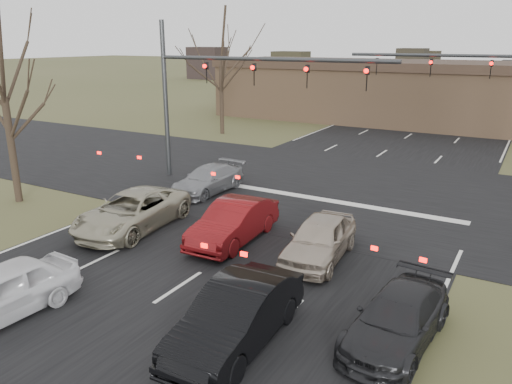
{
  "coord_description": "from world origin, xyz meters",
  "views": [
    {
      "loc": [
        8.58,
        -7.39,
        7.0
      ],
      "look_at": [
        0.42,
        6.88,
        2.0
      ],
      "focal_mm": 35.0,
      "sensor_mm": 36.0,
      "label": 1
    }
  ],
  "objects_px": {
    "building": "(455,94)",
    "car_silver_suv": "(132,211)",
    "car_white_sedan": "(0,293)",
    "car_black_hatch": "(237,316)",
    "car_charcoal_sedan": "(397,319)",
    "car_silver_ahead": "(319,239)",
    "mast_arm_far": "(496,79)",
    "car_red_ahead": "(234,222)",
    "mast_arm_near": "(217,82)",
    "car_grey_ahead": "(208,179)"
  },
  "relations": [
    {
      "from": "building",
      "to": "car_grey_ahead",
      "type": "xyz_separation_m",
      "value": [
        -6.83,
        -26.55,
        -2.04
      ]
    },
    {
      "from": "car_white_sedan",
      "to": "car_grey_ahead",
      "type": "relative_size",
      "value": 0.97
    },
    {
      "from": "building",
      "to": "car_black_hatch",
      "type": "distance_m",
      "value": 36.61
    },
    {
      "from": "car_black_hatch",
      "to": "car_silver_ahead",
      "type": "distance_m",
      "value": 5.5
    },
    {
      "from": "mast_arm_near",
      "to": "car_silver_suv",
      "type": "xyz_separation_m",
      "value": [
        0.71,
        -7.05,
        -4.35
      ]
    },
    {
      "from": "building",
      "to": "mast_arm_near",
      "type": "bearing_deg",
      "value": -106.13
    },
    {
      "from": "mast_arm_far",
      "to": "car_silver_suv",
      "type": "xyz_separation_m",
      "value": [
        -10.7,
        -17.05,
        -4.29
      ]
    },
    {
      "from": "car_silver_suv",
      "to": "car_red_ahead",
      "type": "xyz_separation_m",
      "value": [
        4.02,
        0.92,
        0.01
      ]
    },
    {
      "from": "car_black_hatch",
      "to": "car_silver_suv",
      "type": "bearing_deg",
      "value": 146.53
    },
    {
      "from": "car_charcoal_sedan",
      "to": "car_silver_ahead",
      "type": "height_order",
      "value": "car_silver_ahead"
    },
    {
      "from": "car_silver_suv",
      "to": "car_silver_ahead",
      "type": "xyz_separation_m",
      "value": [
        7.32,
        1.0,
        -0.01
      ]
    },
    {
      "from": "building",
      "to": "car_red_ahead",
      "type": "xyz_separation_m",
      "value": [
        -2.5,
        -31.14,
        -1.93
      ]
    },
    {
      "from": "mast_arm_near",
      "to": "car_grey_ahead",
      "type": "distance_m",
      "value": 4.73
    },
    {
      "from": "car_grey_ahead",
      "to": "car_red_ahead",
      "type": "relative_size",
      "value": 0.97
    },
    {
      "from": "car_red_ahead",
      "to": "car_silver_suv",
      "type": "bearing_deg",
      "value": -169.68
    },
    {
      "from": "mast_arm_near",
      "to": "car_black_hatch",
      "type": "height_order",
      "value": "mast_arm_near"
    },
    {
      "from": "car_black_hatch",
      "to": "car_red_ahead",
      "type": "xyz_separation_m",
      "value": [
        -3.5,
        5.41,
        -0.02
      ]
    },
    {
      "from": "building",
      "to": "mast_arm_near",
      "type": "relative_size",
      "value": 3.5
    },
    {
      "from": "car_silver_suv",
      "to": "car_charcoal_sedan",
      "type": "bearing_deg",
      "value": -18.18
    },
    {
      "from": "car_charcoal_sedan",
      "to": "car_red_ahead",
      "type": "distance_m",
      "value": 7.6
    },
    {
      "from": "mast_arm_far",
      "to": "car_red_ahead",
      "type": "relative_size",
      "value": 2.49
    },
    {
      "from": "car_silver_ahead",
      "to": "mast_arm_far",
      "type": "bearing_deg",
      "value": 73.43
    },
    {
      "from": "car_silver_suv",
      "to": "car_white_sedan",
      "type": "height_order",
      "value": "car_silver_suv"
    },
    {
      "from": "car_silver_suv",
      "to": "car_charcoal_sedan",
      "type": "relative_size",
      "value": 1.24
    },
    {
      "from": "car_black_hatch",
      "to": "car_silver_ahead",
      "type": "bearing_deg",
      "value": 89.48
    },
    {
      "from": "car_silver_suv",
      "to": "mast_arm_near",
      "type": "bearing_deg",
      "value": 90.58
    },
    {
      "from": "car_grey_ahead",
      "to": "car_black_hatch",
      "type": "bearing_deg",
      "value": -49.41
    },
    {
      "from": "car_black_hatch",
      "to": "car_grey_ahead",
      "type": "relative_size",
      "value": 1.06
    },
    {
      "from": "mast_arm_near",
      "to": "car_white_sedan",
      "type": "xyz_separation_m",
      "value": [
        2.23,
        -13.59,
        -4.36
      ]
    },
    {
      "from": "car_red_ahead",
      "to": "building",
      "type": "bearing_deg",
      "value": 82.9
    },
    {
      "from": "mast_arm_near",
      "to": "mast_arm_far",
      "type": "distance_m",
      "value": 15.17
    },
    {
      "from": "car_charcoal_sedan",
      "to": "car_silver_ahead",
      "type": "distance_m",
      "value": 4.94
    },
    {
      "from": "car_grey_ahead",
      "to": "building",
      "type": "bearing_deg",
      "value": 78.1
    },
    {
      "from": "mast_arm_far",
      "to": "car_grey_ahead",
      "type": "bearing_deg",
      "value": -133.63
    },
    {
      "from": "mast_arm_far",
      "to": "car_red_ahead",
      "type": "distance_m",
      "value": 17.98
    },
    {
      "from": "car_grey_ahead",
      "to": "car_red_ahead",
      "type": "xyz_separation_m",
      "value": [
        4.33,
        -4.58,
        0.11
      ]
    },
    {
      "from": "car_black_hatch",
      "to": "car_grey_ahead",
      "type": "height_order",
      "value": "car_black_hatch"
    },
    {
      "from": "car_grey_ahead",
      "to": "car_charcoal_sedan",
      "type": "bearing_deg",
      "value": -33.2
    },
    {
      "from": "car_black_hatch",
      "to": "car_silver_ahead",
      "type": "xyz_separation_m",
      "value": [
        -0.2,
        5.5,
        -0.03
      ]
    },
    {
      "from": "car_white_sedan",
      "to": "car_silver_suv",
      "type": "bearing_deg",
      "value": 106.88
    },
    {
      "from": "mast_arm_near",
      "to": "car_charcoal_sedan",
      "type": "xyz_separation_m",
      "value": [
        11.52,
        -9.55,
        -4.46
      ]
    },
    {
      "from": "car_charcoal_sedan",
      "to": "car_grey_ahead",
      "type": "xyz_separation_m",
      "value": [
        -11.12,
        8.0,
        0.02
      ]
    },
    {
      "from": "building",
      "to": "mast_arm_near",
      "type": "distance_m",
      "value": 26.14
    },
    {
      "from": "car_red_ahead",
      "to": "car_silver_ahead",
      "type": "bearing_deg",
      "value": -1.0
    },
    {
      "from": "building",
      "to": "car_silver_suv",
      "type": "bearing_deg",
      "value": -101.5
    },
    {
      "from": "mast_arm_near",
      "to": "car_grey_ahead",
      "type": "bearing_deg",
      "value": -75.58
    },
    {
      "from": "car_silver_suv",
      "to": "car_black_hatch",
      "type": "bearing_deg",
      "value": -36.05
    },
    {
      "from": "building",
      "to": "car_black_hatch",
      "type": "bearing_deg",
      "value": -88.43
    },
    {
      "from": "building",
      "to": "car_silver_ahead",
      "type": "xyz_separation_m",
      "value": [
        0.8,
        -31.05,
        -1.94
      ]
    },
    {
      "from": "mast_arm_far",
      "to": "car_grey_ahead",
      "type": "relative_size",
      "value": 2.57
    }
  ]
}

